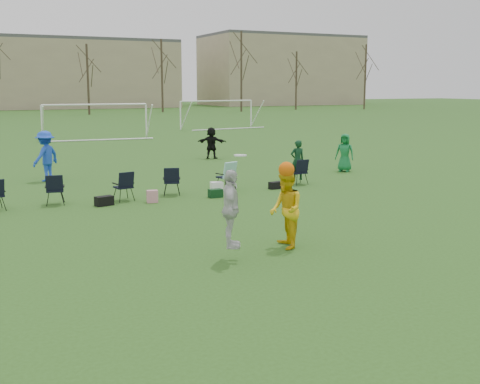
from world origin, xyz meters
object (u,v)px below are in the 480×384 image
goal_mid (95,111)px  goal_right (217,106)px  fielder_blue (46,156)px  center_contest (266,208)px  fielder_green_far (345,153)px  fielder_black (211,143)px

goal_mid → goal_right: 13.42m
fielder_blue → center_contest: size_ratio=0.82×
fielder_green_far → goal_mid: size_ratio=0.22×
fielder_green_far → goal_right: 28.23m
fielder_green_far → fielder_blue: bearing=-144.1°
fielder_blue → goal_right: (18.01, 24.77, 0.94)m
center_contest → goal_mid: 31.81m
center_contest → fielder_green_far: bearing=47.5°
fielder_black → center_contest: 17.89m
goal_right → fielder_green_far: bearing=-109.9°
fielder_green_far → goal_mid: (-6.16, 21.60, 1.10)m
center_contest → goal_mid: bearing=84.5°
fielder_black → goal_right: (9.25, 20.72, 1.11)m
fielder_blue → center_contest: bearing=62.1°
fielder_blue → goal_right: goal_right is taller
fielder_blue → fielder_green_far: bearing=126.0°
fielder_black → goal_right: goal_right is taller
fielder_green_far → fielder_black: 7.68m
fielder_blue → fielder_black: (8.75, 4.05, -0.18)m
fielder_green_far → fielder_black: (-3.42, 6.88, -0.02)m
fielder_black → fielder_green_far: bearing=150.0°
goal_mid → fielder_green_far: bearing=-70.1°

